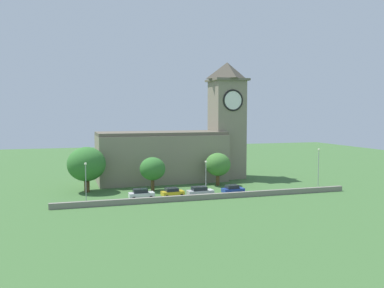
% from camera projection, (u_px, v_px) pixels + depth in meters
% --- Properties ---
extents(ground_plane, '(200.00, 200.00, 0.00)m').
position_uv_depth(ground_plane, '(184.00, 183.00, 87.85)').
color(ground_plane, '#3D6633').
extents(church, '(33.91, 12.31, 26.74)m').
position_uv_depth(church, '(180.00, 146.00, 91.18)').
color(church, gray).
rests_on(church, ground).
extents(quay_barrier, '(53.65, 0.70, 0.96)m').
position_uv_depth(quay_barrier, '(211.00, 196.00, 70.91)').
color(quay_barrier, gray).
rests_on(quay_barrier, ground).
extents(car_white, '(4.44, 2.25, 1.86)m').
position_uv_depth(car_white, '(141.00, 194.00, 70.83)').
color(car_white, silver).
rests_on(car_white, ground).
extents(car_yellow, '(4.18, 2.49, 1.67)m').
position_uv_depth(car_yellow, '(172.00, 192.00, 72.74)').
color(car_yellow, gold).
rests_on(car_yellow, ground).
extents(car_silver, '(4.79, 2.42, 1.85)m').
position_uv_depth(car_silver, '(200.00, 192.00, 73.05)').
color(car_silver, silver).
rests_on(car_silver, ground).
extents(car_blue, '(4.16, 2.50, 1.70)m').
position_uv_depth(car_blue, '(233.00, 189.00, 75.47)').
color(car_blue, '#233D9E').
rests_on(car_blue, ground).
extents(streetlamp_west_end, '(0.44, 0.44, 6.66)m').
position_uv_depth(streetlamp_west_end, '(86.00, 175.00, 69.06)').
color(streetlamp_west_end, '#9EA0A5').
rests_on(streetlamp_west_end, ground).
extents(streetlamp_west_mid, '(0.44, 0.44, 6.21)m').
position_uv_depth(streetlamp_west_mid, '(206.00, 171.00, 75.37)').
color(streetlamp_west_mid, '#9EA0A5').
rests_on(streetlamp_west_mid, ground).
extents(streetlamp_central, '(0.44, 0.44, 7.78)m').
position_uv_depth(streetlamp_central, '(319.00, 161.00, 83.42)').
color(streetlamp_central, '#9EA0A5').
rests_on(streetlamp_central, ground).
extents(tree_by_tower, '(7.26, 7.26, 8.65)m').
position_uv_depth(tree_by_tower, '(86.00, 164.00, 77.10)').
color(tree_by_tower, brown).
rests_on(tree_by_tower, ground).
extents(tree_riverside_east, '(4.97, 4.97, 6.58)m').
position_uv_depth(tree_riverside_east, '(153.00, 169.00, 78.22)').
color(tree_riverside_east, brown).
rests_on(tree_riverside_east, ground).
extents(tree_churchyard, '(5.30, 5.30, 6.81)m').
position_uv_depth(tree_churchyard, '(218.00, 165.00, 84.21)').
color(tree_churchyard, brown).
rests_on(tree_churchyard, ground).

